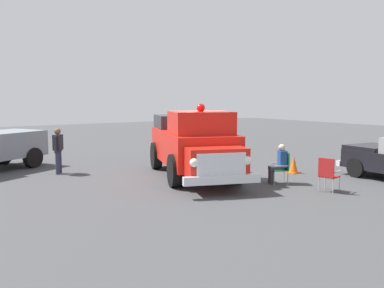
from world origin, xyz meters
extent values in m
plane|color=#424244|center=(0.00, 0.00, 0.00)|extent=(60.00, 60.00, 0.00)
cylinder|color=black|center=(2.48, -0.18, 0.52)|extent=(1.09, 0.65, 1.04)
cylinder|color=black|center=(1.80, -2.06, 0.52)|extent=(1.09, 0.65, 1.04)
cylinder|color=black|center=(-0.82, 1.00, 0.52)|extent=(1.09, 0.65, 1.04)
cylinder|color=black|center=(-1.49, -0.88, 0.52)|extent=(1.09, 0.65, 1.04)
cube|color=red|center=(0.49, -0.53, 1.05)|extent=(5.32, 3.63, 1.10)
cube|color=red|center=(3.18, -1.49, 0.92)|extent=(1.44, 1.96, 0.84)
cube|color=red|center=(1.58, -0.92, 1.95)|extent=(2.24, 2.36, 0.76)
cube|color=#232328|center=(-0.96, -0.01, 1.80)|extent=(2.26, 2.42, 0.60)
cube|color=silver|center=(3.60, -1.64, 0.92)|extent=(0.60, 1.40, 0.64)
cube|color=silver|center=(3.69, -1.68, 0.50)|extent=(0.94, 2.18, 0.24)
sphere|color=white|center=(3.86, -0.91, 1.00)|extent=(0.33, 0.33, 0.26)
sphere|color=white|center=(3.34, -2.38, 1.00)|extent=(0.33, 0.33, 0.26)
sphere|color=red|center=(1.58, -0.92, 2.45)|extent=(0.36, 0.36, 0.28)
cylinder|color=black|center=(3.99, 4.08, 0.34)|extent=(0.70, 0.32, 0.68)
cube|color=black|center=(4.06, 4.89, 0.98)|extent=(1.54, 1.76, 0.20)
cube|color=silver|center=(3.33, 4.96, 0.40)|extent=(0.33, 1.91, 0.20)
cylinder|color=black|center=(-4.47, -4.81, 0.40)|extent=(0.63, 0.84, 0.80)
cylinder|color=black|center=(-6.02, -5.66, 0.40)|extent=(0.63, 0.84, 0.80)
cube|color=gray|center=(-4.96, -5.76, 0.95)|extent=(2.96, 3.28, 1.00)
cylinder|color=#B7BABF|center=(3.33, 0.72, 0.22)|extent=(0.04, 0.04, 0.44)
cylinder|color=#B7BABF|center=(2.95, 0.94, 0.22)|extent=(0.04, 0.04, 0.44)
cylinder|color=#B7BABF|center=(3.56, 1.10, 0.22)|extent=(0.04, 0.04, 0.44)
cylinder|color=#B7BABF|center=(3.18, 1.32, 0.22)|extent=(0.04, 0.04, 0.44)
cube|color=#1E7F38|center=(3.26, 1.02, 0.46)|extent=(0.66, 0.66, 0.04)
cube|color=#1E7F38|center=(3.38, 1.23, 0.74)|extent=(0.43, 0.28, 0.56)
cube|color=#B7BABF|center=(3.46, 0.90, 0.62)|extent=(0.25, 0.40, 0.03)
cube|color=#B7BABF|center=(3.05, 1.14, 0.62)|extent=(0.25, 0.40, 0.03)
cylinder|color=#B7BABF|center=(4.63, 1.59, 0.22)|extent=(0.03, 0.03, 0.44)
cylinder|color=#B7BABF|center=(5.06, 1.69, 0.22)|extent=(0.03, 0.03, 0.44)
cylinder|color=#B7BABF|center=(4.74, 1.16, 0.22)|extent=(0.03, 0.03, 0.44)
cylinder|color=#B7BABF|center=(5.17, 1.26, 0.22)|extent=(0.03, 0.03, 0.44)
cube|color=#B21E1E|center=(4.90, 1.42, 0.46)|extent=(0.58, 0.58, 0.04)
cube|color=#B21E1E|center=(4.96, 1.19, 0.74)|extent=(0.48, 0.15, 0.56)
cube|color=#B7BABF|center=(4.67, 1.37, 0.62)|extent=(0.14, 0.44, 0.03)
cube|color=#B7BABF|center=(5.13, 1.48, 0.62)|extent=(0.14, 0.44, 0.03)
cylinder|color=#383842|center=(3.20, 0.74, 0.23)|extent=(0.18, 0.18, 0.45)
cylinder|color=#383842|center=(3.03, 0.84, 0.23)|extent=(0.18, 0.18, 0.45)
cube|color=#383842|center=(3.28, 0.87, 0.51)|extent=(0.35, 0.46, 0.13)
cube|color=#383842|center=(3.11, 0.98, 0.51)|extent=(0.35, 0.46, 0.13)
cube|color=#1E478C|center=(3.30, 1.10, 0.81)|extent=(0.46, 0.39, 0.54)
sphere|color=beige|center=(3.29, 1.08, 1.18)|extent=(0.30, 0.30, 0.22)
cylinder|color=#2D334C|center=(-2.61, -4.32, 0.44)|extent=(0.21, 0.21, 0.88)
cylinder|color=#2D334C|center=(-2.43, -4.44, 0.44)|extent=(0.21, 0.21, 0.88)
cube|color=#26262D|center=(-2.52, -4.38, 1.16)|extent=(0.49, 0.46, 0.56)
cylinder|color=#26262D|center=(-2.74, -4.22, 1.10)|extent=(0.14, 0.14, 0.60)
cylinder|color=#26262D|center=(-2.30, -4.54, 1.10)|extent=(0.14, 0.14, 0.60)
sphere|color=brown|center=(-2.52, -4.38, 1.56)|extent=(0.32, 0.32, 0.23)
cube|color=orange|center=(2.18, 2.87, 0.02)|extent=(0.40, 0.40, 0.04)
cone|color=orange|center=(2.18, 2.87, 0.33)|extent=(0.32, 0.32, 0.60)
camera|label=1|loc=(12.85, -8.89, 2.80)|focal=39.55mm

